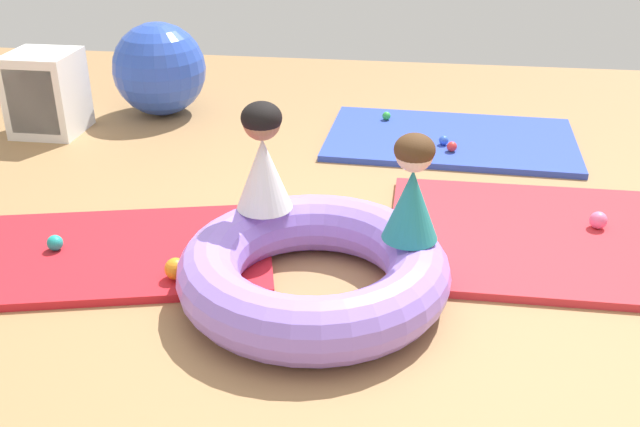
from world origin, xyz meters
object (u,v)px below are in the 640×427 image
(play_ball_green, at_px, (386,116))
(play_ball_teal, at_px, (55,243))
(play_ball_red, at_px, (452,147))
(exercise_ball_large, at_px, (159,69))
(play_ball_orange, at_px, (176,269))
(storage_cube, at_px, (45,94))
(play_ball_pink, at_px, (598,220))
(play_ball_blue, at_px, (444,140))
(inflatable_cushion, at_px, (314,270))
(child_in_teal, at_px, (412,189))
(child_in_white, at_px, (263,158))

(play_ball_green, xyz_separation_m, play_ball_teal, (-1.47, -2.14, 0.01))
(play_ball_red, distance_m, exercise_ball_large, 2.22)
(play_ball_orange, xyz_separation_m, storage_cube, (-1.51, 1.83, 0.19))
(play_ball_pink, relative_size, exercise_ball_large, 0.13)
(exercise_ball_large, relative_size, storage_cube, 1.21)
(play_ball_blue, bearing_deg, inflatable_cushion, -107.35)
(play_ball_green, relative_size, play_ball_teal, 0.78)
(exercise_ball_large, bearing_deg, play_ball_red, -15.55)
(inflatable_cushion, relative_size, play_ball_green, 19.73)
(play_ball_green, height_order, storage_cube, storage_cube)
(inflatable_cushion, relative_size, play_ball_pink, 13.32)
(inflatable_cushion, bearing_deg, storage_cube, 139.34)
(inflatable_cushion, xyz_separation_m, child_in_teal, (0.40, 0.10, 0.37))
(play_ball_pink, bearing_deg, child_in_teal, -144.36)
(play_ball_pink, bearing_deg, play_ball_blue, 125.26)
(play_ball_pink, height_order, storage_cube, storage_cube)
(play_ball_red, bearing_deg, play_ball_blue, 114.27)
(inflatable_cushion, bearing_deg, play_ball_blue, 72.65)
(play_ball_green, height_order, play_ball_red, play_ball_red)
(play_ball_blue, distance_m, play_ball_pink, 1.33)
(play_ball_teal, bearing_deg, play_ball_red, 39.39)
(inflatable_cushion, distance_m, exercise_ball_large, 2.79)
(inflatable_cushion, bearing_deg, play_ball_orange, 179.48)
(play_ball_orange, bearing_deg, play_ball_teal, 165.32)
(play_ball_blue, relative_size, play_ball_pink, 0.70)
(child_in_teal, relative_size, play_ball_blue, 7.59)
(play_ball_red, height_order, play_ball_teal, play_ball_teal)
(child_in_teal, distance_m, play_ball_blue, 1.83)
(exercise_ball_large, bearing_deg, play_ball_orange, -69.77)
(inflatable_cushion, xyz_separation_m, play_ball_orange, (-0.63, 0.01, -0.05))
(play_ball_orange, relative_size, exercise_ball_large, 0.15)
(child_in_teal, bearing_deg, inflatable_cushion, -127.59)
(play_ball_orange, bearing_deg, child_in_teal, 5.36)
(play_ball_green, bearing_deg, play_ball_orange, -109.35)
(inflatable_cushion, height_order, child_in_teal, child_in_teal)
(play_ball_blue, xyz_separation_m, play_ball_orange, (-1.21, -1.87, 0.02))
(play_ball_orange, xyz_separation_m, play_ball_teal, (-0.66, 0.17, -0.01))
(play_ball_blue, distance_m, play_ball_red, 0.12)
(child_in_teal, xyz_separation_m, child_in_white, (-0.68, 0.21, 0.02))
(play_ball_red, bearing_deg, play_ball_green, 128.97)
(inflatable_cushion, bearing_deg, child_in_teal, 14.26)
(play_ball_orange, height_order, storage_cube, storage_cube)
(child_in_teal, distance_m, child_in_white, 0.71)
(play_ball_green, xyz_separation_m, exercise_ball_large, (-1.68, 0.03, 0.27))
(child_in_teal, xyz_separation_m, exercise_ball_large, (-1.90, 2.25, -0.17))
(play_ball_green, relative_size, exercise_ball_large, 0.09)
(inflatable_cushion, height_order, play_ball_green, inflatable_cushion)
(child_in_teal, bearing_deg, child_in_white, -158.84)
(play_ball_teal, bearing_deg, play_ball_orange, -14.68)
(child_in_teal, height_order, play_ball_blue, child_in_teal)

